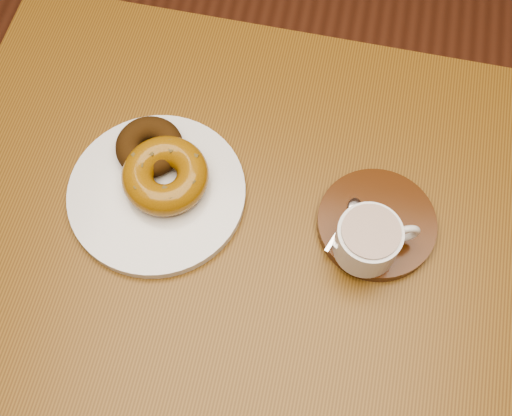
% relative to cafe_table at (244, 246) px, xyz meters
% --- Properties ---
extents(ground, '(6.00, 6.00, 0.00)m').
position_rel_cafe_table_xyz_m(ground, '(-0.21, 0.11, -0.69)').
color(ground, brown).
rests_on(ground, ground).
extents(cafe_table, '(0.90, 0.68, 0.83)m').
position_rel_cafe_table_xyz_m(cafe_table, '(0.00, 0.00, 0.00)').
color(cafe_table, brown).
rests_on(cafe_table, ground).
extents(donut_plate, '(0.28, 0.28, 0.02)m').
position_rel_cafe_table_xyz_m(donut_plate, '(-0.12, 0.00, 0.14)').
color(donut_plate, silver).
rests_on(donut_plate, cafe_table).
extents(donut_cinnamon, '(0.10, 0.10, 0.03)m').
position_rel_cafe_table_xyz_m(donut_cinnamon, '(-0.14, 0.06, 0.16)').
color(donut_cinnamon, '#351E0A').
rests_on(donut_cinnamon, donut_plate).
extents(donut_caramel, '(0.16, 0.16, 0.04)m').
position_rel_cafe_table_xyz_m(donut_caramel, '(-0.11, 0.02, 0.17)').
color(donut_caramel, '#89590E').
rests_on(donut_caramel, donut_plate).
extents(saucer, '(0.19, 0.19, 0.02)m').
position_rel_cafe_table_xyz_m(saucer, '(0.19, 0.01, 0.14)').
color(saucer, '#3C1B08').
rests_on(saucer, cafe_table).
extents(coffee_cup, '(0.11, 0.08, 0.06)m').
position_rel_cafe_table_xyz_m(coffee_cup, '(0.17, -0.03, 0.18)').
color(coffee_cup, silver).
rests_on(coffee_cup, saucer).
extents(teaspoon, '(0.04, 0.09, 0.01)m').
position_rel_cafe_table_xyz_m(teaspoon, '(0.15, 0.02, 0.15)').
color(teaspoon, silver).
rests_on(teaspoon, saucer).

